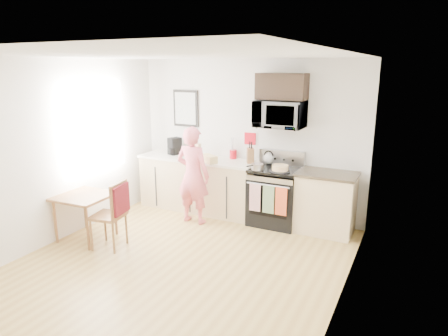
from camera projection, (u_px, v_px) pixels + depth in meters
The scene contains 27 objects.
floor at pixel (175, 268), 5.06m from camera, with size 4.60×4.60×0.00m, color #A57F3F.
back_wall at pixel (248, 138), 6.73m from camera, with size 4.00×0.04×2.60m, color silver.
left_wall at pixel (52, 153), 5.60m from camera, with size 0.04×4.60×2.60m, color silver.
right_wall at pixel (344, 191), 3.87m from camera, with size 0.04×4.60×2.60m, color silver.
ceiling at pixel (168, 55), 4.42m from camera, with size 4.00×4.60×0.04m, color white.
window at pixel (94, 128), 6.22m from camera, with size 0.06×1.40×1.50m.
cabinet_left at pixel (199, 185), 7.03m from camera, with size 2.10×0.60×0.90m, color beige.
countertop_left at pixel (198, 159), 6.91m from camera, with size 2.14×0.64×0.04m, color white.
cabinet_right at pixel (326, 204), 6.07m from camera, with size 0.84×0.60×0.90m, color beige.
countertop_right at pixel (328, 174), 5.95m from camera, with size 0.88×0.64×0.04m, color black.
range at pixel (275, 198), 6.39m from camera, with size 0.76×0.70×1.16m.
microwave at pixel (280, 114), 6.16m from camera, with size 0.76×0.51×0.42m, color #AAAAAE.
upper_cabinet at pixel (282, 86), 6.09m from camera, with size 0.76×0.35×0.40m, color black.
wall_art at pixel (186, 108), 7.12m from camera, with size 0.50×0.04×0.65m.
wall_trivet at pixel (250, 139), 6.70m from camera, with size 0.20×0.02×0.20m, color #B10F1C.
person at pixel (193, 175), 6.37m from camera, with size 0.58×0.38×1.58m, color #C8374F.
dining_table at pixel (85, 200), 5.78m from camera, with size 0.72×0.72×0.67m.
chair at pixel (116, 206), 5.45m from camera, with size 0.51×0.47×0.96m.
knife_block at pixel (250, 156), 6.53m from camera, with size 0.11×0.15×0.24m, color brown.
utensil_crock at pixel (233, 150), 6.82m from camera, with size 0.12×0.12×0.36m.
fruit_bowl at pixel (182, 151), 7.24m from camera, with size 0.24×0.24×0.10m.
milk_carton at pixel (198, 151), 6.91m from camera, with size 0.09×0.09×0.24m, color tan.
coffee_maker at pixel (174, 147), 7.15m from camera, with size 0.24×0.28×0.30m.
bread_bag at pixel (209, 159), 6.57m from camera, with size 0.33×0.15×0.12m, color tan.
cake at pixel (280, 168), 6.05m from camera, with size 0.30×0.30×0.10m.
kettle at pixel (269, 158), 6.53m from camera, with size 0.18×0.18×0.22m.
pot at pixel (257, 167), 6.16m from camera, with size 0.20×0.31×0.09m.
Camera 1 is at (2.61, -3.83, 2.48)m, focal length 32.00 mm.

